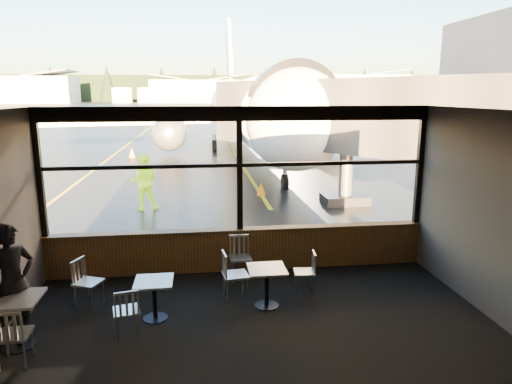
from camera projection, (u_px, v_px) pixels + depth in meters
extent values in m
plane|color=black|center=(199.00, 107.00, 126.21)|extent=(520.00, 520.00, 0.00)
cube|color=black|center=(259.00, 342.00, 7.00)|extent=(8.00, 6.00, 0.01)
cube|color=#38332D|center=(259.00, 112.00, 6.26)|extent=(8.00, 6.00, 0.04)
cube|color=#4D453E|center=(512.00, 224.00, 7.13)|extent=(0.04, 6.00, 3.50)
cube|color=#4D453E|center=(309.00, 343.00, 3.72)|extent=(8.00, 0.04, 3.50)
cube|color=brown|center=(240.00, 250.00, 9.81)|extent=(8.00, 0.28, 0.90)
cube|color=black|center=(239.00, 114.00, 9.20)|extent=(8.00, 0.18, 0.30)
cube|color=black|center=(39.00, 174.00, 8.94)|extent=(0.12, 0.12, 2.60)
cube|color=black|center=(239.00, 170.00, 9.44)|extent=(0.12, 0.12, 2.60)
cube|color=black|center=(420.00, 166.00, 9.94)|extent=(0.12, 0.12, 2.60)
cube|color=black|center=(239.00, 165.00, 9.42)|extent=(8.00, 0.10, 0.08)
imported|color=black|center=(13.00, 283.00, 6.94)|extent=(0.80, 0.79, 1.85)
imported|color=#BFF219|center=(144.00, 182.00, 14.87)|extent=(0.91, 0.71, 1.83)
cone|color=#DF4B07|center=(261.00, 188.00, 17.15)|extent=(0.35, 0.35, 0.49)
cone|color=#E55D07|center=(132.00, 153.00, 27.19)|extent=(0.40, 0.40, 0.55)
cylinder|color=silver|center=(122.00, 95.00, 181.88)|extent=(8.00, 8.00, 6.00)
cylinder|color=silver|center=(148.00, 95.00, 183.14)|extent=(8.00, 8.00, 6.00)
cylinder|color=silver|center=(173.00, 95.00, 184.40)|extent=(8.00, 8.00, 6.00)
cube|color=black|center=(197.00, 88.00, 212.16)|extent=(360.00, 3.00, 12.00)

